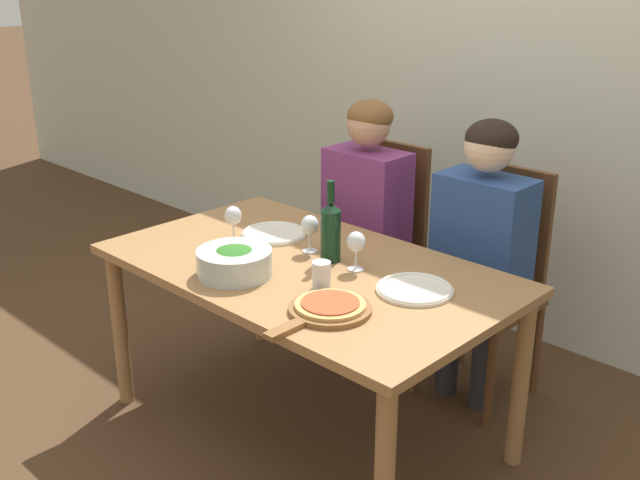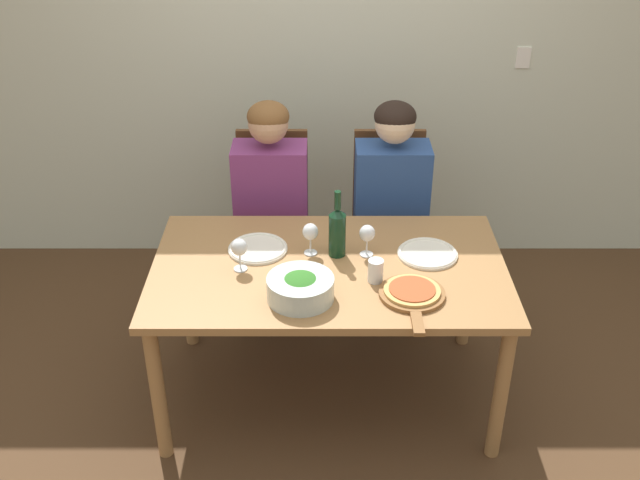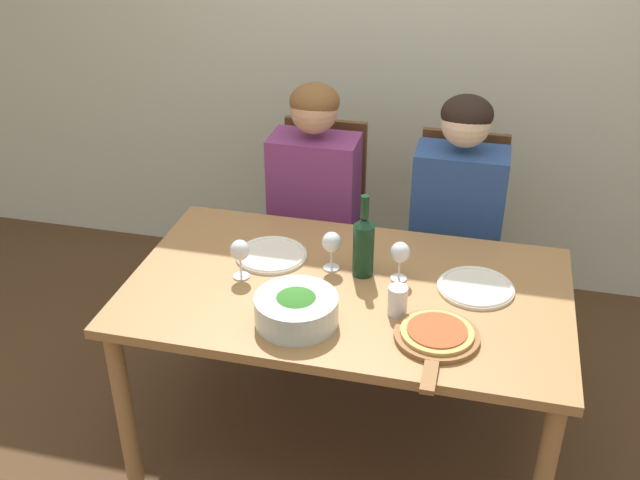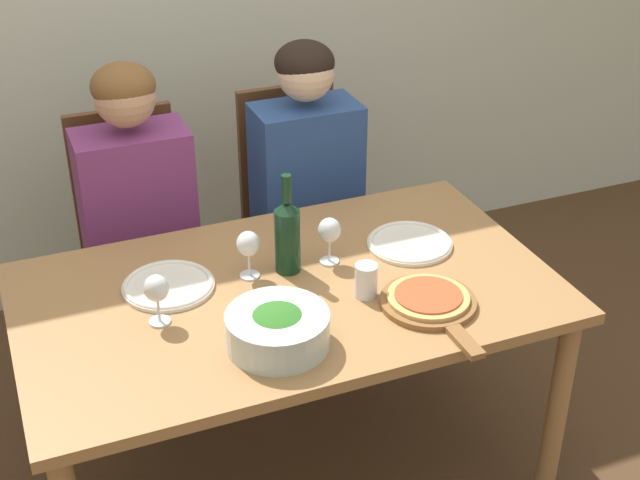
{
  "view_description": "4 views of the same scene",
  "coord_description": "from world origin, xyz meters",
  "px_view_note": "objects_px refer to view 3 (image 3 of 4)",
  "views": [
    {
      "loc": [
        1.85,
        -1.84,
        1.81
      ],
      "look_at": [
        0.1,
        -0.03,
        0.86
      ],
      "focal_mm": 42.0,
      "sensor_mm": 36.0,
      "label": 1
    },
    {
      "loc": [
        -0.04,
        -2.77,
        2.49
      ],
      "look_at": [
        -0.05,
        0.09,
        0.81
      ],
      "focal_mm": 42.0,
      "sensor_mm": 36.0,
      "label": 2
    },
    {
      "loc": [
        0.43,
        -2.18,
        2.18
      ],
      "look_at": [
        -0.12,
        0.09,
        0.85
      ],
      "focal_mm": 42.0,
      "sensor_mm": 36.0,
      "label": 3
    },
    {
      "loc": [
        -0.73,
        -2.06,
        2.14
      ],
      "look_at": [
        0.15,
        0.11,
        0.8
      ],
      "focal_mm": 50.0,
      "sensor_mm": 36.0,
      "label": 4
    }
  ],
  "objects_px": {
    "chair_right": "(455,240)",
    "chair_left": "(320,224)",
    "dinner_plate_right": "(476,287)",
    "wine_bottle": "(364,244)",
    "broccoli_bowl": "(296,309)",
    "water_tumbler": "(398,300)",
    "pizza_on_board": "(436,336)",
    "wine_glass_centre": "(332,244)",
    "wine_glass_right": "(400,254)",
    "person_man": "(457,209)",
    "dinner_plate_left": "(271,255)",
    "wine_glass_left": "(240,252)",
    "person_woman": "(313,193)"
  },
  "relations": [
    {
      "from": "dinner_plate_left",
      "to": "pizza_on_board",
      "type": "distance_m",
      "value": 0.76
    },
    {
      "from": "person_man",
      "to": "wine_glass_right",
      "type": "distance_m",
      "value": 0.62
    },
    {
      "from": "broccoli_bowl",
      "to": "pizza_on_board",
      "type": "bearing_deg",
      "value": 1.24
    },
    {
      "from": "dinner_plate_left",
      "to": "wine_bottle",
      "type": "bearing_deg",
      "value": -5.97
    },
    {
      "from": "person_man",
      "to": "broccoli_bowl",
      "type": "distance_m",
      "value": 1.03
    },
    {
      "from": "chair_left",
      "to": "chair_right",
      "type": "xyz_separation_m",
      "value": [
        0.63,
        0.0,
        0.0
      ]
    },
    {
      "from": "chair_left",
      "to": "pizza_on_board",
      "type": "relative_size",
      "value": 2.4
    },
    {
      "from": "person_man",
      "to": "dinner_plate_left",
      "type": "distance_m",
      "value": 0.85
    },
    {
      "from": "dinner_plate_right",
      "to": "wine_glass_centre",
      "type": "bearing_deg",
      "value": 178.29
    },
    {
      "from": "person_man",
      "to": "wine_glass_right",
      "type": "relative_size",
      "value": 8.12
    },
    {
      "from": "dinner_plate_left",
      "to": "pizza_on_board",
      "type": "height_order",
      "value": "pizza_on_board"
    },
    {
      "from": "broccoli_bowl",
      "to": "wine_glass_left",
      "type": "bearing_deg",
      "value": 140.58
    },
    {
      "from": "dinner_plate_left",
      "to": "pizza_on_board",
      "type": "bearing_deg",
      "value": -29.34
    },
    {
      "from": "water_tumbler",
      "to": "person_woman",
      "type": "bearing_deg",
      "value": 121.53
    },
    {
      "from": "wine_glass_centre",
      "to": "broccoli_bowl",
      "type": "bearing_deg",
      "value": -95.99
    },
    {
      "from": "wine_bottle",
      "to": "broccoli_bowl",
      "type": "xyz_separation_m",
      "value": [
        -0.16,
        -0.34,
        -0.07
      ]
    },
    {
      "from": "chair_left",
      "to": "broccoli_bowl",
      "type": "xyz_separation_m",
      "value": [
        0.18,
        -1.05,
        0.25
      ]
    },
    {
      "from": "chair_right",
      "to": "broccoli_bowl",
      "type": "distance_m",
      "value": 1.17
    },
    {
      "from": "chair_left",
      "to": "person_woman",
      "type": "xyz_separation_m",
      "value": [
        -0.0,
        -0.12,
        0.21
      ]
    },
    {
      "from": "dinner_plate_right",
      "to": "chair_left",
      "type": "bearing_deg",
      "value": 136.16
    },
    {
      "from": "dinner_plate_right",
      "to": "wine_glass_left",
      "type": "height_order",
      "value": "wine_glass_left"
    },
    {
      "from": "chair_left",
      "to": "pizza_on_board",
      "type": "distance_m",
      "value": 1.23
    },
    {
      "from": "wine_bottle",
      "to": "wine_glass_centre",
      "type": "distance_m",
      "value": 0.12
    },
    {
      "from": "person_man",
      "to": "dinner_plate_right",
      "type": "distance_m",
      "value": 0.6
    },
    {
      "from": "chair_right",
      "to": "water_tumbler",
      "type": "height_order",
      "value": "chair_right"
    },
    {
      "from": "water_tumbler",
      "to": "pizza_on_board",
      "type": "bearing_deg",
      "value": -39.46
    },
    {
      "from": "pizza_on_board",
      "to": "wine_glass_centre",
      "type": "bearing_deg",
      "value": 140.89
    },
    {
      "from": "wine_glass_centre",
      "to": "wine_glass_right",
      "type": "bearing_deg",
      "value": -3.13
    },
    {
      "from": "person_woman",
      "to": "water_tumbler",
      "type": "bearing_deg",
      "value": -58.47
    },
    {
      "from": "dinner_plate_left",
      "to": "pizza_on_board",
      "type": "xyz_separation_m",
      "value": [
        0.66,
        -0.37,
        0.01
      ]
    },
    {
      "from": "chair_right",
      "to": "chair_left",
      "type": "bearing_deg",
      "value": 180.0
    },
    {
      "from": "wine_bottle",
      "to": "pizza_on_board",
      "type": "xyz_separation_m",
      "value": [
        0.3,
        -0.33,
        -0.11
      ]
    },
    {
      "from": "person_man",
      "to": "wine_glass_right",
      "type": "height_order",
      "value": "person_man"
    },
    {
      "from": "person_man",
      "to": "broccoli_bowl",
      "type": "relative_size",
      "value": 4.44
    },
    {
      "from": "chair_left",
      "to": "wine_glass_right",
      "type": "xyz_separation_m",
      "value": [
        0.46,
        -0.71,
        0.31
      ]
    },
    {
      "from": "person_woman",
      "to": "dinner_plate_right",
      "type": "relative_size",
      "value": 4.54
    },
    {
      "from": "person_woman",
      "to": "broccoli_bowl",
      "type": "relative_size",
      "value": 4.44
    },
    {
      "from": "wine_bottle",
      "to": "broccoli_bowl",
      "type": "relative_size",
      "value": 1.14
    },
    {
      "from": "person_woman",
      "to": "chair_right",
      "type": "bearing_deg",
      "value": 10.7
    },
    {
      "from": "pizza_on_board",
      "to": "broccoli_bowl",
      "type": "bearing_deg",
      "value": -178.76
    },
    {
      "from": "wine_bottle",
      "to": "pizza_on_board",
      "type": "distance_m",
      "value": 0.46
    },
    {
      "from": "wine_glass_right",
      "to": "wine_glass_left",
      "type": "bearing_deg",
      "value": -167.8
    },
    {
      "from": "dinner_plate_right",
      "to": "water_tumbler",
      "type": "relative_size",
      "value": 2.66
    },
    {
      "from": "dinner_plate_right",
      "to": "wine_glass_left",
      "type": "xyz_separation_m",
      "value": [
        -0.83,
        -0.12,
        0.1
      ]
    },
    {
      "from": "wine_glass_centre",
      "to": "water_tumbler",
      "type": "bearing_deg",
      "value": -38.93
    },
    {
      "from": "chair_left",
      "to": "wine_glass_right",
      "type": "distance_m",
      "value": 0.9
    },
    {
      "from": "chair_left",
      "to": "dinner_plate_right",
      "type": "height_order",
      "value": "chair_left"
    },
    {
      "from": "person_woman",
      "to": "dinner_plate_right",
      "type": "distance_m",
      "value": 0.95
    },
    {
      "from": "dinner_plate_right",
      "to": "water_tumbler",
      "type": "distance_m",
      "value": 0.33
    },
    {
      "from": "broccoli_bowl",
      "to": "wine_glass_centre",
      "type": "bearing_deg",
      "value": 84.01
    }
  ]
}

